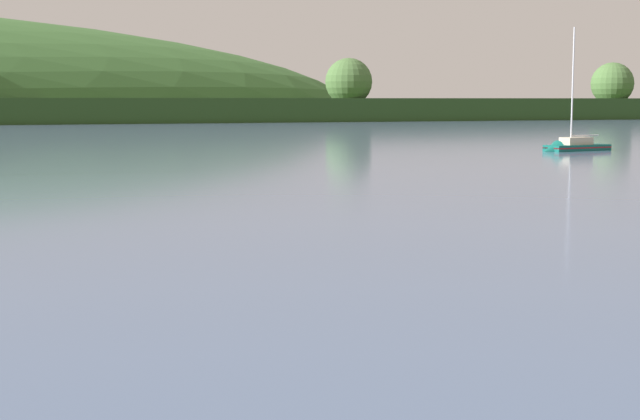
{
  "coord_description": "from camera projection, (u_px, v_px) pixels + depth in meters",
  "views": [
    {
      "loc": [
        -20.01,
        7.06,
        4.99
      ],
      "look_at": [
        -5.97,
        36.87,
        1.08
      ],
      "focal_mm": 52.35,
      "sensor_mm": 36.0,
      "label": 1
    }
  ],
  "objects": [
    {
      "name": "sailboat_midwater_white",
      "position": [
        571.0,
        149.0,
        91.28
      ],
      "size": [
        7.91,
        2.75,
        13.07
      ],
      "rotation": [
        0.0,
        0.0,
        3.21
      ],
      "color": "#0F564C",
      "rests_on": "ground"
    }
  ]
}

